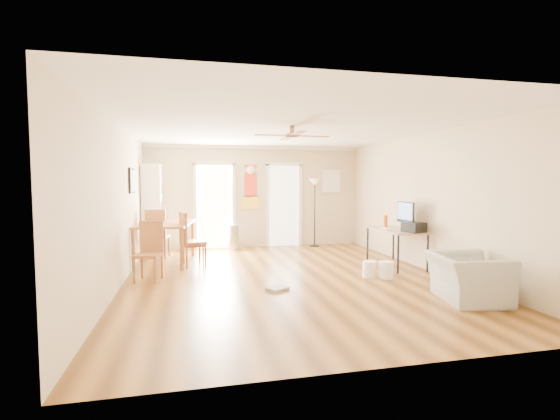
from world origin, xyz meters
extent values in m
plane|color=brown|center=(0.00, 0.00, 0.00)|extent=(7.00, 7.00, 0.00)
cube|color=red|center=(-0.13, 3.48, 1.55)|extent=(0.46, 0.03, 1.10)
cube|color=white|center=(2.05, 3.47, 1.70)|extent=(0.50, 0.04, 0.60)
cube|color=black|center=(-2.73, 1.40, 1.70)|extent=(0.04, 0.66, 0.48)
cylinder|color=#B9B9BB|center=(-0.59, 3.16, 0.31)|extent=(0.33, 0.33, 0.62)
cube|color=white|center=(2.20, 0.65, 0.74)|extent=(0.18, 0.40, 0.01)
cube|color=black|center=(2.45, 0.02, 0.83)|extent=(0.40, 0.44, 0.19)
cylinder|color=#DA5513|center=(2.30, 0.86, 0.86)|extent=(0.10, 0.10, 0.26)
cylinder|color=white|center=(1.67, -0.41, 0.15)|extent=(0.32, 0.32, 0.29)
cylinder|color=white|center=(1.43, -0.26, 0.14)|extent=(0.26, 0.26, 0.28)
cube|color=#9B9B96|center=(-0.34, -0.74, 0.02)|extent=(0.38, 0.36, 0.04)
imported|color=#A5A6A1|center=(2.15, -1.87, 0.33)|extent=(1.06, 1.16, 0.66)
camera|label=1|loc=(-1.64, -6.69, 1.67)|focal=25.61mm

